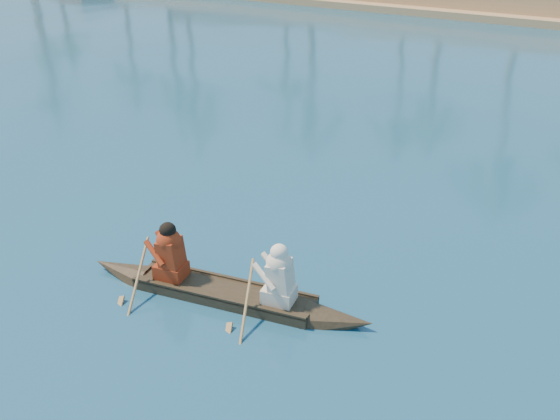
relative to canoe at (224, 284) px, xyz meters
The scene contains 2 objects.
ground 7.66m from the canoe, 150.84° to the left, with size 160.00×160.00×0.00m, color navy.
canoe is the anchor object (origin of this frame).
Camera 1 is at (11.67, -10.11, 5.58)m, focal length 40.00 mm.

